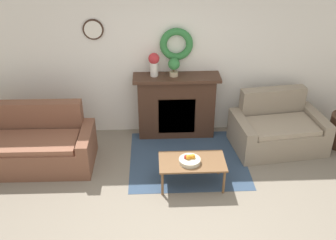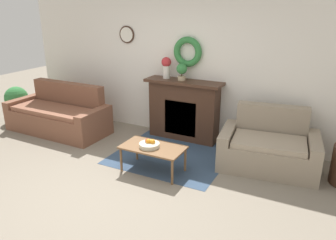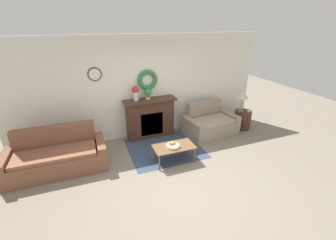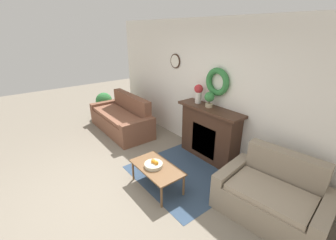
{
  "view_description": "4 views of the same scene",
  "coord_description": "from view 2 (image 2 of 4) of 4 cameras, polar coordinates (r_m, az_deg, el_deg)",
  "views": [
    {
      "loc": [
        -0.26,
        -3.65,
        3.58
      ],
      "look_at": [
        -0.05,
        1.23,
        0.81
      ],
      "focal_mm": 42.0,
      "sensor_mm": 36.0,
      "label": 1
    },
    {
      "loc": [
        2.46,
        -3.0,
        2.36
      ],
      "look_at": [
        0.29,
        1.23,
        0.68
      ],
      "focal_mm": 35.0,
      "sensor_mm": 36.0,
      "label": 2
    },
    {
      "loc": [
        -1.41,
        -3.25,
        2.98
      ],
      "look_at": [
        0.33,
        1.32,
        0.81
      ],
      "focal_mm": 24.0,
      "sensor_mm": 36.0,
      "label": 3
    },
    {
      "loc": [
        2.84,
        -0.97,
        2.49
      ],
      "look_at": [
        -0.23,
        1.42,
        0.91
      ],
      "focal_mm": 24.0,
      "sensor_mm": 36.0,
      "label": 4
    }
  ],
  "objects": [
    {
      "name": "wall_back",
      "position": [
        6.0,
        2.55,
        9.87
      ],
      "size": [
        6.8,
        0.18,
        2.7
      ],
      "color": "white",
      "rests_on": "ground_plane"
    },
    {
      "name": "couch_left",
      "position": [
        6.72,
        -18.4,
        0.74
      ],
      "size": [
        2.01,
        0.89,
        0.91
      ],
      "rotation": [
        0.0,
        0.0,
        -0.01
      ],
      "color": "brown",
      "rests_on": "ground_plane"
    },
    {
      "name": "potted_plant_on_mantel",
      "position": [
        5.78,
        2.41,
        8.65
      ],
      "size": [
        0.19,
        0.19,
        0.3
      ],
      "color": "tan",
      "rests_on": "fireplace"
    },
    {
      "name": "floor_rug",
      "position": [
        5.45,
        0.61,
        -6.11
      ],
      "size": [
        1.8,
        1.62,
        0.01
      ],
      "color": "#334760",
      "rests_on": "ground_plane"
    },
    {
      "name": "vase_on_mantel_left",
      "position": [
        5.92,
        -0.29,
        9.38
      ],
      "size": [
        0.18,
        0.18,
        0.38
      ],
      "color": "silver",
      "rests_on": "fireplace"
    },
    {
      "name": "loveseat_right",
      "position": [
        5.21,
        17.11,
        -4.65
      ],
      "size": [
        1.52,
        1.07,
        0.89
      ],
      "rotation": [
        0.0,
        0.0,
        0.13
      ],
      "color": "gray",
      "rests_on": "ground_plane"
    },
    {
      "name": "fireplace",
      "position": [
        5.95,
        2.77,
        1.82
      ],
      "size": [
        1.4,
        0.41,
        1.1
      ],
      "color": "#42281C",
      "rests_on": "ground_plane"
    },
    {
      "name": "potted_plant_floor_by_couch",
      "position": [
        7.6,
        -24.84,
        3.15
      ],
      "size": [
        0.48,
        0.48,
        0.74
      ],
      "color": "tan",
      "rests_on": "ground_plane"
    },
    {
      "name": "ground_plane",
      "position": [
        4.54,
        -10.67,
        -12.19
      ],
      "size": [
        16.0,
        16.0,
        0.0
      ],
      "primitive_type": "plane",
      "color": "gray"
    },
    {
      "name": "fruit_bowl",
      "position": [
        4.77,
        -3.25,
        -4.25
      ],
      "size": [
        0.3,
        0.3,
        0.12
      ],
      "color": "beige",
      "rests_on": "coffee_table"
    },
    {
      "name": "coffee_table",
      "position": [
        4.81,
        -2.63,
        -5.08
      ],
      "size": [
        0.93,
        0.52,
        0.4
      ],
      "color": "brown",
      "rests_on": "ground_plane"
    }
  ]
}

